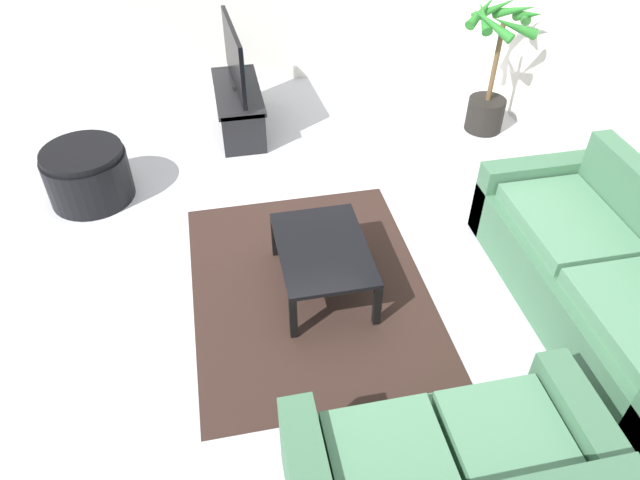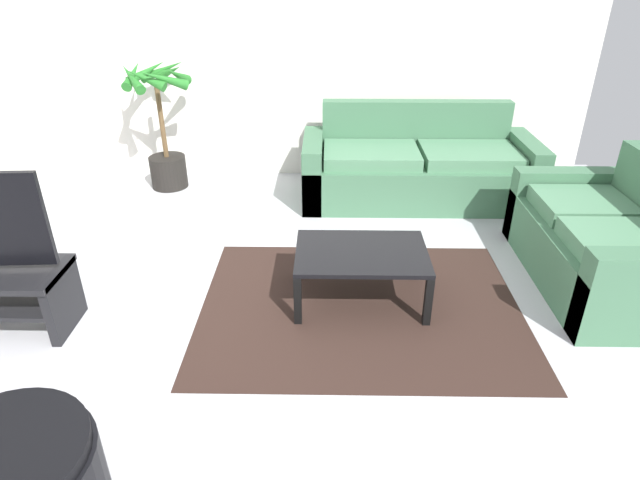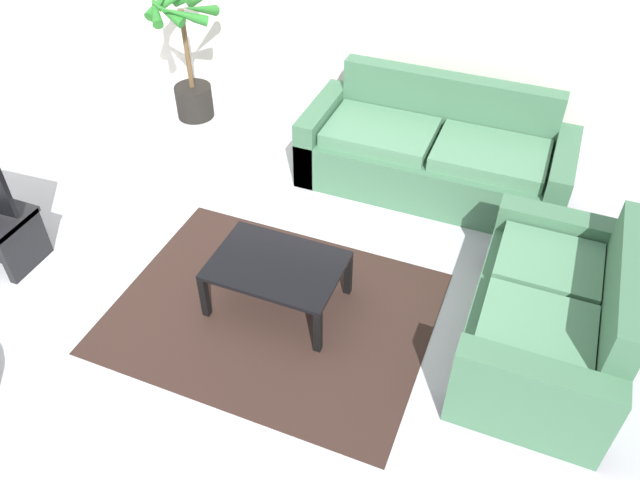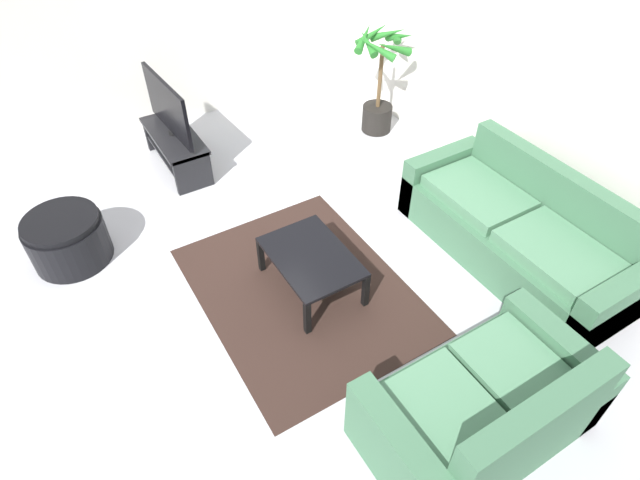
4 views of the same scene
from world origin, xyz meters
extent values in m
plane|color=#B2B2B7|center=(0.00, 0.00, 0.00)|extent=(6.60, 6.60, 0.00)
cube|color=silver|center=(0.00, 3.00, 1.35)|extent=(6.00, 0.06, 2.70)
cube|color=#3F6B4C|center=(1.14, 2.25, 0.21)|extent=(2.25, 0.90, 0.42)
cube|color=#3F6B4C|center=(1.14, 2.62, 0.66)|extent=(1.89, 0.16, 0.48)
cube|color=#3F6B4C|center=(0.10, 2.25, 0.31)|extent=(0.18, 0.90, 0.62)
cube|color=#3F6B4C|center=(2.17, 2.25, 0.31)|extent=(0.18, 0.90, 0.62)
cube|color=#4F7F5D|center=(0.67, 2.20, 0.48)|extent=(0.90, 0.66, 0.12)
cube|color=#4F7F5D|center=(1.61, 2.20, 0.48)|extent=(0.90, 0.66, 0.12)
cube|color=#3F6B4C|center=(2.25, 0.74, 0.21)|extent=(0.90, 1.57, 0.42)
cube|color=#3F6B4C|center=(2.25, 1.44, 0.31)|extent=(0.90, 0.18, 0.62)
cube|color=#4F7F5D|center=(2.20, 0.44, 0.48)|extent=(0.66, 0.57, 0.12)
cube|color=#4F7F5D|center=(2.20, 1.04, 0.48)|extent=(0.66, 0.57, 0.12)
cube|color=black|center=(-1.43, 0.10, 0.21)|extent=(0.06, 0.41, 0.43)
cube|color=black|center=(0.48, 0.46, 0.37)|extent=(0.90, 0.63, 0.03)
cube|color=black|center=(0.06, 0.18, 0.18)|extent=(0.05, 0.05, 0.36)
cube|color=black|center=(0.91, 0.18, 0.18)|extent=(0.05, 0.05, 0.36)
cube|color=black|center=(0.06, 0.75, 0.18)|extent=(0.05, 0.05, 0.36)
cube|color=black|center=(0.91, 0.75, 0.18)|extent=(0.05, 0.05, 0.36)
cube|color=black|center=(0.48, 0.36, 0.00)|extent=(2.20, 1.70, 0.01)
cylinder|color=black|center=(-1.43, 2.55, 0.17)|extent=(0.37, 0.37, 0.33)
cylinder|color=brown|center=(-1.43, 2.55, 0.72)|extent=(0.05, 0.05, 0.78)
cone|color=#267327|center=(-1.20, 2.52, 1.16)|extent=(0.16, 0.48, 0.26)
cone|color=#267327|center=(-1.33, 2.70, 1.16)|extent=(0.36, 0.29, 0.22)
cone|color=#267327|center=(-1.42, 2.78, 1.16)|extent=(0.48, 0.11, 0.26)
cone|color=#267327|center=(-1.56, 2.71, 1.16)|extent=(0.39, 0.35, 0.24)
cone|color=#267327|center=(-1.64, 2.55, 1.16)|extent=(0.11, 0.45, 0.25)
cone|color=#267327|center=(-1.61, 2.41, 1.16)|extent=(0.36, 0.43, 0.26)
cone|color=#267327|center=(-1.46, 2.36, 1.16)|extent=(0.41, 0.16, 0.23)
cone|color=#267327|center=(-1.29, 2.36, 1.16)|extent=(0.44, 0.35, 0.26)
camera|label=1|loc=(3.51, -0.18, 3.13)|focal=33.18mm
camera|label=2|loc=(0.25, -2.67, 2.13)|focal=29.66mm
camera|label=3|loc=(1.92, -2.29, 3.33)|focal=35.11mm
camera|label=4|loc=(3.24, -1.11, 3.51)|focal=29.20mm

